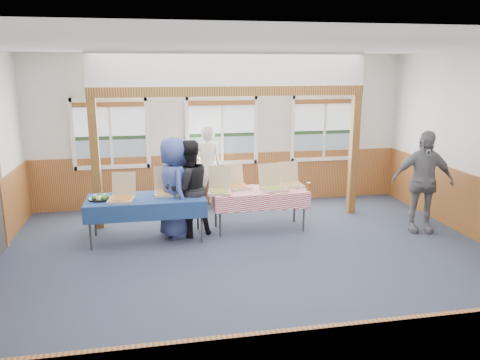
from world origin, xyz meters
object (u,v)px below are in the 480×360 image
table_right (259,193)px  person_grey (422,182)px  woman_black (188,188)px  man_blue (174,188)px  woman_white (207,167)px  table_left (146,200)px

table_right → person_grey: size_ratio=0.95×
woman_black → man_blue: 0.24m
woman_black → man_blue: man_blue is taller
woman_white → person_grey: 4.20m
table_left → table_right: same height
table_left → man_blue: 0.53m
woman_white → table_left: bearing=44.7°
table_left → woman_black: (0.73, 0.09, 0.15)m
table_left → man_blue: (0.49, 0.09, 0.18)m
table_left → woman_white: 2.03m
table_left → man_blue: man_blue is taller
man_blue → woman_white: bearing=-37.4°
woman_white → man_blue: woman_white is taller
table_left → person_grey: person_grey is taller
table_left → table_right: (2.02, 0.14, -0.01)m
table_left → woman_white: woman_white is taller
person_grey → table_left: bearing=-170.2°
woman_white → table_right: bearing=110.8°
person_grey → woman_white: bearing=165.7°
table_right → woman_black: woman_black is taller
table_left → man_blue: bearing=34.7°
table_left → table_right: bearing=28.0°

